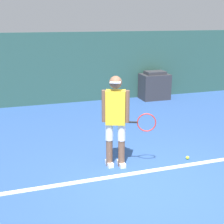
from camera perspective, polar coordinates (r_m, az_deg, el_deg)
ground_plane at (r=5.20m, az=8.13°, el=-13.36°), size 24.00×24.00×0.00m
back_wall at (r=10.03m, az=-5.93°, el=8.07°), size 24.00×0.10×2.21m
court_baseline at (r=5.60m, az=5.81°, el=-10.85°), size 21.60×0.10×0.01m
tennis_player at (r=5.46m, az=0.79°, el=-1.05°), size 0.89×0.44×1.66m
tennis_ball at (r=6.21m, az=13.63°, el=-8.11°), size 0.07×0.07×0.07m
covered_chair at (r=10.53m, az=7.78°, el=4.77°), size 0.93×0.64×0.94m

